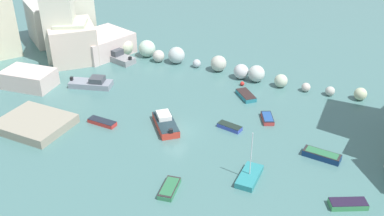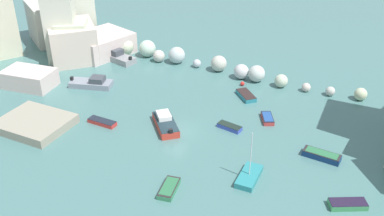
% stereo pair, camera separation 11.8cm
% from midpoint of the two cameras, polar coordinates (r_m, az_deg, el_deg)
% --- Properties ---
extents(cove_water, '(160.00, 160.00, 0.00)m').
position_cam_midpoint_polar(cove_water, '(52.41, -2.20, -3.07)').
color(cove_water, slate).
rests_on(cove_water, ground).
extents(cliff_headland_left, '(25.11, 26.42, 11.13)m').
position_cam_midpoint_polar(cliff_headland_left, '(76.28, -18.49, 8.90)').
color(cliff_headland_left, beige).
rests_on(cliff_headland_left, ground).
extents(rock_breakwater, '(43.41, 3.62, 2.74)m').
position_cam_midpoint_polar(rock_breakwater, '(68.93, -0.78, 6.38)').
color(rock_breakwater, beige).
rests_on(rock_breakwater, ground).
extents(stone_dock, '(8.19, 6.77, 1.09)m').
position_cam_midpoint_polar(stone_dock, '(56.22, -19.73, -1.89)').
color(stone_dock, '#9D9682').
rests_on(stone_dock, ground).
extents(channel_buoy, '(0.60, 0.60, 0.60)m').
position_cam_midpoint_polar(channel_buoy, '(63.40, 6.46, 3.16)').
color(channel_buoy, red).
rests_on(channel_buoy, cove_water).
extents(moored_boat_0, '(1.94, 4.08, 5.50)m').
position_cam_midpoint_polar(moored_boat_0, '(45.26, 7.36, -8.74)').
color(moored_boat_0, teal).
rests_on(moored_boat_0, cove_water).
extents(moored_boat_1, '(2.02, 3.49, 0.54)m').
position_cam_midpoint_polar(moored_boat_1, '(43.60, -3.02, -10.31)').
color(moored_boat_1, '#368356').
rests_on(moored_boat_1, cove_water).
extents(moored_boat_2, '(3.58, 3.58, 0.60)m').
position_cam_midpoint_polar(moored_boat_2, '(60.21, 6.93, 1.64)').
color(moored_boat_2, teal).
rests_on(moored_boat_2, cove_water).
extents(moored_boat_3, '(3.67, 1.21, 0.54)m').
position_cam_midpoint_polar(moored_boat_3, '(54.83, -11.60, -1.80)').
color(moored_boat_3, red).
rests_on(moored_boat_3, cove_water).
extents(moored_boat_4, '(3.10, 1.57, 0.54)m').
position_cam_midpoint_polar(moored_boat_4, '(52.97, 4.82, -2.44)').
color(moored_boat_4, '#3A4DB8').
rests_on(moored_boat_4, cove_water).
extents(moored_boat_5, '(3.67, 2.81, 0.62)m').
position_cam_midpoint_polar(moored_boat_5, '(44.19, 19.46, -11.62)').
color(moored_boat_5, '#3C8E54').
rests_on(moored_boat_5, cove_water).
extents(moored_boat_6, '(6.33, 3.98, 1.55)m').
position_cam_midpoint_polar(moored_boat_6, '(64.17, -12.86, 3.16)').
color(moored_boat_6, gray).
rests_on(moored_boat_6, cove_water).
extents(moored_boat_7, '(1.55, 3.13, 0.72)m').
position_cam_midpoint_polar(moored_boat_7, '(56.48, -20.72, -2.13)').
color(moored_boat_7, white).
rests_on(moored_boat_7, cove_water).
extents(moored_boat_8, '(2.42, 3.10, 0.56)m').
position_cam_midpoint_polar(moored_boat_8, '(55.27, 9.67, -1.30)').
color(moored_boat_8, '#C03A39').
rests_on(moored_boat_8, cove_water).
extents(moored_boat_9, '(4.09, 1.65, 0.73)m').
position_cam_midpoint_polar(moored_boat_9, '(49.74, 16.37, -5.86)').
color(moored_boat_9, navy).
rests_on(moored_boat_9, cove_water).
extents(moored_boat_10, '(5.28, 5.47, 1.46)m').
position_cam_midpoint_polar(moored_boat_10, '(53.07, -3.52, -1.95)').
color(moored_boat_10, red).
rests_on(moored_boat_10, cove_water).
extents(moored_boat_11, '(5.88, 3.50, 1.88)m').
position_cam_midpoint_polar(moored_boat_11, '(71.92, -9.57, 6.54)').
color(moored_boat_11, gray).
rests_on(moored_boat_11, cove_water).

